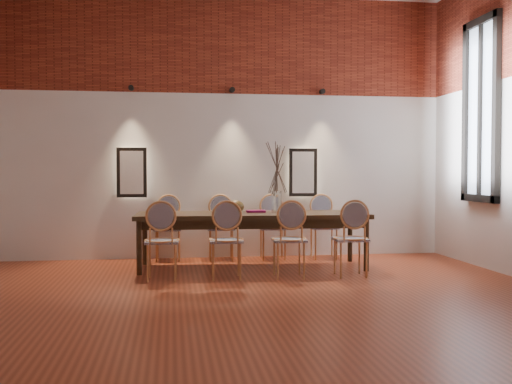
{
  "coord_description": "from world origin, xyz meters",
  "views": [
    {
      "loc": [
        -0.72,
        -5.63,
        1.32
      ],
      "look_at": [
        0.37,
        2.03,
        1.05
      ],
      "focal_mm": 42.0,
      "sensor_mm": 36.0,
      "label": 1
    }
  ],
  "objects": [
    {
      "name": "spot_fixture_mid",
      "position": [
        0.2,
        3.42,
        2.55
      ],
      "size": [
        0.08,
        0.1,
        0.08
      ],
      "primitive_type": "cylinder",
      "rotation": [
        1.57,
        0.0,
        0.0
      ],
      "color": "black",
      "rests_on": "wall_back"
    },
    {
      "name": "spot_fixture_left",
      "position": [
        -1.3,
        3.42,
        2.55
      ],
      "size": [
        0.08,
        0.1,
        0.08
      ],
      "primitive_type": "cylinder",
      "rotation": [
        1.57,
        0.0,
        0.0
      ],
      "color": "black",
      "rests_on": "wall_back"
    },
    {
      "name": "chair_near_a",
      "position": [
        -0.83,
        1.7,
        0.47
      ],
      "size": [
        0.46,
        0.46,
        0.94
      ],
      "primitive_type": null,
      "rotation": [
        0.0,
        0.0,
        -0.04
      ],
      "color": "tan",
      "rests_on": "floor"
    },
    {
      "name": "window_frame",
      "position": [
        3.44,
        2.0,
        2.15
      ],
      "size": [
        0.08,
        0.9,
        2.5
      ],
      "primitive_type": "cube",
      "color": "black",
      "rests_on": "wall_right"
    },
    {
      "name": "bowl",
      "position": [
        0.13,
        2.39,
        0.84
      ],
      "size": [
        0.24,
        0.24,
        0.18
      ],
      "primitive_type": "ellipsoid",
      "color": "#553C15",
      "rests_on": "dining_table"
    },
    {
      "name": "window_mullion",
      "position": [
        3.44,
        2.0,
        2.15
      ],
      "size": [
        0.06,
        0.06,
        2.4
      ],
      "primitive_type": "cube",
      "color": "black",
      "rests_on": "wall_right"
    },
    {
      "name": "chair_near_d",
      "position": [
        1.5,
        1.6,
        0.47
      ],
      "size": [
        0.46,
        0.46,
        0.94
      ],
      "primitive_type": null,
      "rotation": [
        0.0,
        0.0,
        -0.04
      ],
      "color": "tan",
      "rests_on": "floor"
    },
    {
      "name": "book",
      "position": [
        0.44,
        2.55,
        0.77
      ],
      "size": [
        0.27,
        0.19,
        0.03
      ],
      "primitive_type": "cube",
      "rotation": [
        0.0,
        0.0,
        -0.04
      ],
      "color": "#7B0E48",
      "rests_on": "dining_table"
    },
    {
      "name": "chair_far_d",
      "position": [
        1.57,
        3.16,
        0.47
      ],
      "size": [
        0.46,
        0.46,
        0.94
      ],
      "primitive_type": null,
      "rotation": [
        0.0,
        0.0,
        3.1
      ],
      "color": "tan",
      "rests_on": "floor"
    },
    {
      "name": "spot_fixture_right",
      "position": [
        1.6,
        3.42,
        2.55
      ],
      "size": [
        0.08,
        0.1,
        0.08
      ],
      "primitive_type": "cylinder",
      "rotation": [
        1.57,
        0.0,
        0.0
      ],
      "color": "black",
      "rests_on": "wall_back"
    },
    {
      "name": "floor",
      "position": [
        0.0,
        0.0,
        -0.01
      ],
      "size": [
        7.0,
        7.0,
        0.02
      ],
      "primitive_type": "cube",
      "color": "#9B3E21",
      "rests_on": "ground"
    },
    {
      "name": "dining_table",
      "position": [
        0.37,
        2.43,
        0.38
      ],
      "size": [
        3.16,
        1.13,
        0.75
      ],
      "primitive_type": "cube",
      "rotation": [
        0.0,
        0.0,
        -0.04
      ],
      "color": "#362515",
      "rests_on": "floor"
    },
    {
      "name": "chair_near_c",
      "position": [
        0.72,
        1.63,
        0.47
      ],
      "size": [
        0.46,
        0.46,
        0.94
      ],
      "primitive_type": null,
      "rotation": [
        0.0,
        0.0,
        -0.04
      ],
      "color": "tan",
      "rests_on": "floor"
    },
    {
      "name": "dried_branches",
      "position": [
        0.7,
        2.41,
        1.35
      ],
      "size": [
        0.5,
        0.5,
        0.7
      ],
      "primitive_type": null,
      "color": "#433327",
      "rests_on": "vase"
    },
    {
      "name": "vase",
      "position": [
        0.7,
        2.41,
        0.9
      ],
      "size": [
        0.14,
        0.14,
        0.3
      ],
      "primitive_type": "cylinder",
      "color": "silver",
      "rests_on": "dining_table"
    },
    {
      "name": "niche_right",
      "position": [
        1.3,
        3.45,
        1.3
      ],
      "size": [
        0.36,
        0.06,
        0.66
      ],
      "primitive_type": "cube",
      "color": "#FFEAC6",
      "rests_on": "wall_back"
    },
    {
      "name": "window_glass",
      "position": [
        3.46,
        2.0,
        2.15
      ],
      "size": [
        0.02,
        0.78,
        2.38
      ],
      "primitive_type": "cube",
      "color": "silver",
      "rests_on": "wall_right"
    },
    {
      "name": "chair_far_c",
      "position": [
        0.79,
        3.19,
        0.47
      ],
      "size": [
        0.46,
        0.46,
        0.94
      ],
      "primitive_type": null,
      "rotation": [
        0.0,
        0.0,
        3.1
      ],
      "color": "tan",
      "rests_on": "floor"
    },
    {
      "name": "wall_back",
      "position": [
        0.0,
        3.55,
        2.0
      ],
      "size": [
        7.0,
        0.1,
        4.0
      ],
      "primitive_type": "cube",
      "color": "silver",
      "rests_on": "ground"
    },
    {
      "name": "chair_far_b",
      "position": [
        0.01,
        3.22,
        0.47
      ],
      "size": [
        0.46,
        0.46,
        0.94
      ],
      "primitive_type": null,
      "rotation": [
        0.0,
        0.0,
        3.1
      ],
      "color": "tan",
      "rests_on": "floor"
    },
    {
      "name": "brick_band_back",
      "position": [
        0.0,
        3.48,
        3.25
      ],
      "size": [
        7.0,
        0.02,
        1.5
      ],
      "primitive_type": "cube",
      "color": "maroon",
      "rests_on": "ground"
    },
    {
      "name": "niche_left",
      "position": [
        -1.3,
        3.45,
        1.3
      ],
      "size": [
        0.36,
        0.06,
        0.66
      ],
      "primitive_type": "cube",
      "color": "#FFEAC6",
      "rests_on": "wall_back"
    },
    {
      "name": "chair_far_a",
      "position": [
        -0.77,
        3.26,
        0.47
      ],
      "size": [
        0.46,
        0.46,
        0.94
      ],
      "primitive_type": null,
      "rotation": [
        0.0,
        0.0,
        3.1
      ],
      "color": "tan",
      "rests_on": "floor"
    },
    {
      "name": "chair_near_b",
      "position": [
        -0.06,
        1.66,
        0.47
      ],
      "size": [
        0.46,
        0.46,
        0.94
      ],
      "primitive_type": null,
      "rotation": [
        0.0,
        0.0,
        -0.04
      ],
      "color": "tan",
      "rests_on": "floor"
    }
  ]
}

